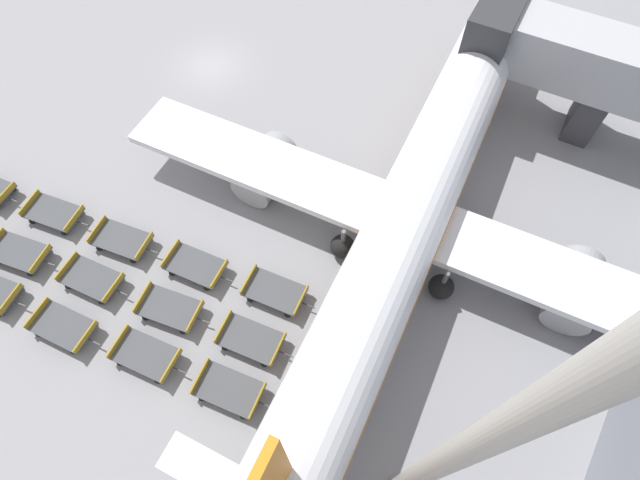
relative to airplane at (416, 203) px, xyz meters
The scene contains 15 objects.
ground_plane 18.49m from the airplane, 165.84° to the left, with size 500.00×500.00×0.00m, color gray.
airplane is the anchor object (origin of this frame).
baggage_dolly_row_near_col_d 18.58m from the airplane, 128.88° to the right, with size 3.83×2.18×0.92m.
baggage_dolly_row_near_col_e 15.19m from the airplane, 118.54° to the right, with size 3.84×2.24×0.92m.
baggage_dolly_row_near_col_f 12.83m from the airplane, 102.91° to the right, with size 3.84×2.29×0.92m.
baggage_dolly_row_mid_a_col_c 21.12m from the airplane, 142.66° to the right, with size 3.85×2.40×0.92m.
baggage_dolly_row_mid_a_col_d 17.17m from the airplane, 136.39° to the right, with size 3.83×2.19×0.92m.
baggage_dolly_row_mid_a_col_e 13.50m from the airplane, 125.98° to the right, with size 3.85×2.39×0.92m.
baggage_dolly_row_mid_a_col_f 10.68m from the airplane, 109.21° to the right, with size 3.84×2.27×0.92m.
baggage_dolly_row_mid_b_col_c 19.94m from the airplane, 149.73° to the right, with size 3.85×2.36×0.92m.
baggage_dolly_row_mid_b_col_d 15.81m from the airplane, 144.09° to the right, with size 3.85×2.35×0.92m.
baggage_dolly_row_mid_b_col_e 11.90m from the airplane, 135.28° to the right, with size 3.84×2.21×0.92m.
baggage_dolly_row_mid_b_col_f 8.49m from the airplane, 118.80° to the right, with size 3.84×2.24×0.92m.
apron_light_mast 17.01m from the airplane, 64.05° to the right, with size 2.00×0.79×25.98m.
stand_guidance_stripe 8.23m from the airplane, 95.80° to the right, with size 3.14×21.84×0.01m.
Camera 1 is at (21.42, -19.11, 23.83)m, focal length 28.00 mm.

